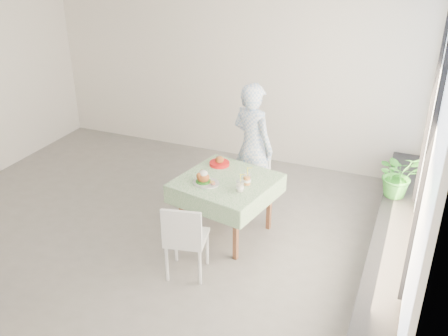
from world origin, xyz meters
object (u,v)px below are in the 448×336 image
at_px(chair_near, 187,252).
at_px(main_dish, 205,179).
at_px(chair_far, 250,189).
at_px(juice_cup_orange, 247,180).
at_px(cafe_table, 226,200).
at_px(potted_plant, 398,175).
at_px(diner, 253,147).

distance_m(chair_near, main_dish, 0.88).
distance_m(chair_far, juice_cup_orange, 0.96).
xyz_separation_m(chair_far, juice_cup_orange, (0.23, -0.76, 0.55)).
height_order(cafe_table, juice_cup_orange, juice_cup_orange).
xyz_separation_m(chair_near, main_dish, (-0.10, 0.70, 0.52)).
bearing_deg(potted_plant, chair_near, -138.62).
bearing_deg(chair_far, chair_near, -94.70).
xyz_separation_m(main_dish, potted_plant, (2.04, 1.02, -0.02)).
height_order(cafe_table, potted_plant, potted_plant).
bearing_deg(main_dish, juice_cup_orange, 19.39).
bearing_deg(potted_plant, juice_cup_orange, -151.72).
distance_m(chair_near, juice_cup_orange, 1.07).
relative_size(diner, potted_plant, 3.07).
relative_size(juice_cup_orange, potted_plant, 0.48).
height_order(chair_near, main_dish, main_dish).
relative_size(chair_far, potted_plant, 1.51).
xyz_separation_m(chair_near, diner, (0.14, 1.67, 0.58)).
distance_m(main_dish, potted_plant, 2.28).
bearing_deg(chair_far, diner, 84.92).
relative_size(cafe_table, juice_cup_orange, 4.64).
bearing_deg(chair_far, main_dish, -104.18).
bearing_deg(main_dish, chair_far, 75.82).
bearing_deg(chair_near, chair_far, 85.30).
height_order(main_dish, juice_cup_orange, juice_cup_orange).
bearing_deg(juice_cup_orange, cafe_table, 174.32).
distance_m(chair_far, diner, 0.59).
xyz_separation_m(main_dish, juice_cup_orange, (0.46, 0.16, 0.01)).
height_order(juice_cup_orange, potted_plant, potted_plant).
distance_m(chair_near, diner, 1.78).
height_order(chair_far, potted_plant, potted_plant).
distance_m(cafe_table, main_dish, 0.43).
distance_m(diner, main_dish, 1.00).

